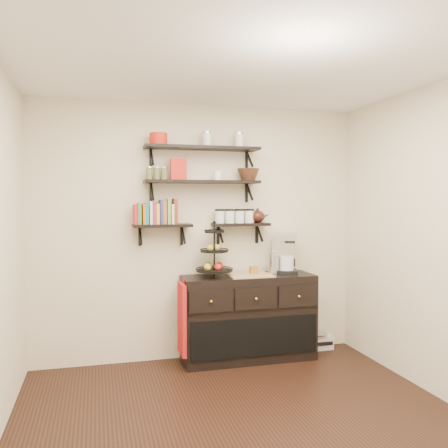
# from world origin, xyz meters

# --- Properties ---
(floor) EXTENTS (3.50, 3.50, 0.00)m
(floor) POSITION_xyz_m (0.00, 0.00, 0.00)
(floor) COLOR black
(floor) RESTS_ON ground
(ceiling) EXTENTS (3.50, 3.50, 0.02)m
(ceiling) POSITION_xyz_m (0.00, 0.00, 2.70)
(ceiling) COLOR white
(ceiling) RESTS_ON back_wall
(back_wall) EXTENTS (3.50, 0.02, 2.70)m
(back_wall) POSITION_xyz_m (0.00, 1.75, 1.35)
(back_wall) COLOR beige
(back_wall) RESTS_ON ground
(shelf_top) EXTENTS (1.20, 0.27, 0.23)m
(shelf_top) POSITION_xyz_m (0.00, 1.62, 2.23)
(shelf_top) COLOR black
(shelf_top) RESTS_ON back_wall
(shelf_mid) EXTENTS (1.20, 0.27, 0.23)m
(shelf_mid) POSITION_xyz_m (0.00, 1.62, 1.88)
(shelf_mid) COLOR black
(shelf_mid) RESTS_ON back_wall
(shelf_low_left) EXTENTS (0.60, 0.25, 0.23)m
(shelf_low_left) POSITION_xyz_m (-0.42, 1.63, 1.43)
(shelf_low_left) COLOR black
(shelf_low_left) RESTS_ON back_wall
(shelf_low_right) EXTENTS (0.60, 0.25, 0.23)m
(shelf_low_right) POSITION_xyz_m (0.42, 1.63, 1.43)
(shelf_low_right) COLOR black
(shelf_low_right) RESTS_ON back_wall
(cookbooks) EXTENTS (0.43, 0.15, 0.26)m
(cookbooks) POSITION_xyz_m (-0.47, 1.63, 1.57)
(cookbooks) COLOR red
(cookbooks) RESTS_ON shelf_low_left
(glass_canisters) EXTENTS (0.43, 0.10, 0.13)m
(glass_canisters) POSITION_xyz_m (0.36, 1.63, 1.51)
(glass_canisters) COLOR silver
(glass_canisters) RESTS_ON shelf_low_right
(sideboard) EXTENTS (1.40, 0.50, 0.92)m
(sideboard) POSITION_xyz_m (0.47, 1.51, 0.45)
(sideboard) COLOR black
(sideboard) RESTS_ON floor
(fruit_stand) EXTENTS (0.38, 0.38, 0.55)m
(fruit_stand) POSITION_xyz_m (0.11, 1.52, 1.09)
(fruit_stand) COLOR black
(fruit_stand) RESTS_ON sideboard
(candle) EXTENTS (0.08, 0.08, 0.08)m
(candle) POSITION_xyz_m (0.53, 1.51, 0.96)
(candle) COLOR #8D5C20
(candle) RESTS_ON sideboard
(coffee_maker) EXTENTS (0.30, 0.30, 0.44)m
(coffee_maker) POSITION_xyz_m (0.89, 1.55, 1.11)
(coffee_maker) COLOR black
(coffee_maker) RESTS_ON sideboard
(thermal_carafe) EXTENTS (0.11, 0.11, 0.22)m
(thermal_carafe) POSITION_xyz_m (0.75, 1.49, 1.01)
(thermal_carafe) COLOR silver
(thermal_carafe) RESTS_ON sideboard
(apron) EXTENTS (0.04, 0.31, 0.71)m
(apron) POSITION_xyz_m (-0.26, 1.41, 0.51)
(apron) COLOR #B21315
(apron) RESTS_ON sideboard
(radio) EXTENTS (0.31, 0.21, 0.18)m
(radio) POSITION_xyz_m (1.35, 1.63, 0.09)
(radio) COLOR silver
(radio) RESTS_ON floor
(recipe_box) EXTENTS (0.16, 0.07, 0.22)m
(recipe_box) POSITION_xyz_m (-0.25, 1.61, 2.01)
(recipe_box) COLOR red
(recipe_box) RESTS_ON shelf_mid
(walnut_bowl) EXTENTS (0.24, 0.24, 0.13)m
(walnut_bowl) POSITION_xyz_m (0.50, 1.61, 1.96)
(walnut_bowl) COLOR black
(walnut_bowl) RESTS_ON shelf_mid
(ramekins) EXTENTS (0.09, 0.09, 0.10)m
(ramekins) POSITION_xyz_m (0.16, 1.61, 1.95)
(ramekins) COLOR white
(ramekins) RESTS_ON shelf_mid
(teapot) EXTENTS (0.24, 0.20, 0.16)m
(teapot) POSITION_xyz_m (0.61, 1.63, 1.53)
(teapot) COLOR #361610
(teapot) RESTS_ON shelf_low_right
(red_pot) EXTENTS (0.18, 0.18, 0.12)m
(red_pot) POSITION_xyz_m (-0.45, 1.61, 2.31)
(red_pot) COLOR red
(red_pot) RESTS_ON shelf_top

